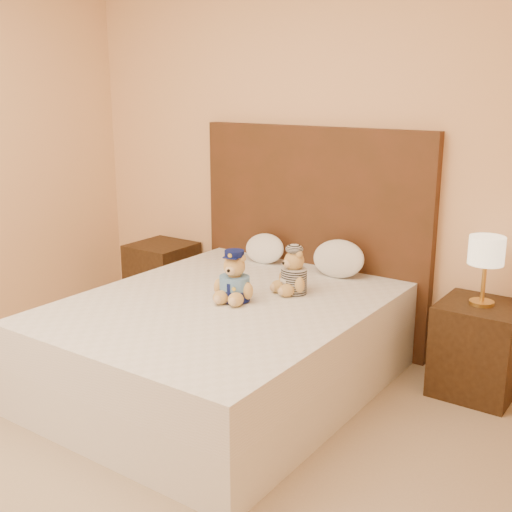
{
  "coord_description": "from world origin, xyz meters",
  "views": [
    {
      "loc": [
        2.19,
        -1.6,
        1.77
      ],
      "look_at": [
        0.05,
        1.45,
        0.77
      ],
      "focal_mm": 45.0,
      "sensor_mm": 36.0,
      "label": 1
    }
  ],
  "objects_px": {
    "teddy_police": "(234,276)",
    "pillow_right": "(338,257)",
    "nightstand_right": "(477,349)",
    "lamp": "(486,254)",
    "teddy_prisoner": "(294,270)",
    "bed": "(225,344)",
    "nightstand_left": "(162,277)",
    "pillow_left": "(265,247)"
  },
  "relations": [
    {
      "from": "lamp",
      "to": "pillow_right",
      "type": "distance_m",
      "value": 0.96
    },
    {
      "from": "teddy_prisoner",
      "to": "pillow_right",
      "type": "bearing_deg",
      "value": 108.17
    },
    {
      "from": "teddy_police",
      "to": "pillow_right",
      "type": "height_order",
      "value": "teddy_police"
    },
    {
      "from": "nightstand_right",
      "to": "pillow_right",
      "type": "xyz_separation_m",
      "value": [
        -0.94,
        0.03,
        0.4
      ]
    },
    {
      "from": "nightstand_left",
      "to": "lamp",
      "type": "distance_m",
      "value": 2.56
    },
    {
      "from": "bed",
      "to": "nightstand_left",
      "type": "xyz_separation_m",
      "value": [
        -1.25,
        0.8,
        -0.0
      ]
    },
    {
      "from": "lamp",
      "to": "pillow_right",
      "type": "height_order",
      "value": "lamp"
    },
    {
      "from": "bed",
      "to": "nightstand_left",
      "type": "height_order",
      "value": "same"
    },
    {
      "from": "nightstand_right",
      "to": "teddy_police",
      "type": "xyz_separation_m",
      "value": [
        -1.2,
        -0.77,
        0.42
      ]
    },
    {
      "from": "pillow_left",
      "to": "teddy_prisoner",
      "type": "bearing_deg",
      "value": -41.23
    },
    {
      "from": "nightstand_right",
      "to": "pillow_right",
      "type": "distance_m",
      "value": 1.03
    },
    {
      "from": "nightstand_left",
      "to": "pillow_left",
      "type": "relative_size",
      "value": 1.77
    },
    {
      "from": "bed",
      "to": "pillow_right",
      "type": "height_order",
      "value": "pillow_right"
    },
    {
      "from": "teddy_police",
      "to": "teddy_prisoner",
      "type": "height_order",
      "value": "teddy_police"
    },
    {
      "from": "lamp",
      "to": "nightstand_right",
      "type": "bearing_deg",
      "value": 0.0
    },
    {
      "from": "bed",
      "to": "lamp",
      "type": "xyz_separation_m",
      "value": [
        1.25,
        0.8,
        0.57
      ]
    },
    {
      "from": "bed",
      "to": "lamp",
      "type": "relative_size",
      "value": 5.0
    },
    {
      "from": "nightstand_left",
      "to": "pillow_right",
      "type": "bearing_deg",
      "value": 1.1
    },
    {
      "from": "teddy_prisoner",
      "to": "pillow_left",
      "type": "distance_m",
      "value": 0.71
    },
    {
      "from": "lamp",
      "to": "teddy_prisoner",
      "type": "relative_size",
      "value": 1.44
    },
    {
      "from": "lamp",
      "to": "pillow_left",
      "type": "bearing_deg",
      "value": 178.88
    },
    {
      "from": "pillow_right",
      "to": "teddy_prisoner",
      "type": "bearing_deg",
      "value": -96.66
    },
    {
      "from": "lamp",
      "to": "teddy_prisoner",
      "type": "bearing_deg",
      "value": -156.42
    },
    {
      "from": "nightstand_left",
      "to": "teddy_prisoner",
      "type": "bearing_deg",
      "value": -16.19
    },
    {
      "from": "bed",
      "to": "nightstand_right",
      "type": "bearing_deg",
      "value": 32.62
    },
    {
      "from": "teddy_police",
      "to": "nightstand_right",
      "type": "bearing_deg",
      "value": 21.21
    },
    {
      "from": "pillow_right",
      "to": "pillow_left",
      "type": "bearing_deg",
      "value": 180.0
    },
    {
      "from": "lamp",
      "to": "pillow_left",
      "type": "relative_size",
      "value": 1.29
    },
    {
      "from": "bed",
      "to": "teddy_police",
      "type": "xyz_separation_m",
      "value": [
        0.05,
        0.03,
        0.42
      ]
    },
    {
      "from": "pillow_left",
      "to": "pillow_right",
      "type": "height_order",
      "value": "pillow_right"
    },
    {
      "from": "bed",
      "to": "nightstand_left",
      "type": "bearing_deg",
      "value": 147.38
    },
    {
      "from": "lamp",
      "to": "pillow_right",
      "type": "relative_size",
      "value": 1.09
    },
    {
      "from": "nightstand_right",
      "to": "teddy_police",
      "type": "bearing_deg",
      "value": -147.42
    },
    {
      "from": "nightstand_left",
      "to": "lamp",
      "type": "relative_size",
      "value": 1.38
    },
    {
      "from": "nightstand_left",
      "to": "nightstand_right",
      "type": "xyz_separation_m",
      "value": [
        2.5,
        0.0,
        0.0
      ]
    },
    {
      "from": "teddy_prisoner",
      "to": "pillow_right",
      "type": "height_order",
      "value": "teddy_prisoner"
    },
    {
      "from": "nightstand_left",
      "to": "pillow_right",
      "type": "xyz_separation_m",
      "value": [
        1.56,
        0.03,
        0.4
      ]
    },
    {
      "from": "pillow_left",
      "to": "teddy_police",
      "type": "bearing_deg",
      "value": -67.38
    },
    {
      "from": "lamp",
      "to": "teddy_prisoner",
      "type": "distance_m",
      "value": 1.1
    },
    {
      "from": "teddy_police",
      "to": "pillow_right",
      "type": "xyz_separation_m",
      "value": [
        0.25,
        0.8,
        -0.02
      ]
    },
    {
      "from": "nightstand_right",
      "to": "lamp",
      "type": "bearing_deg",
      "value": 180.0
    },
    {
      "from": "nightstand_right",
      "to": "nightstand_left",
      "type": "bearing_deg",
      "value": 180.0
    }
  ]
}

